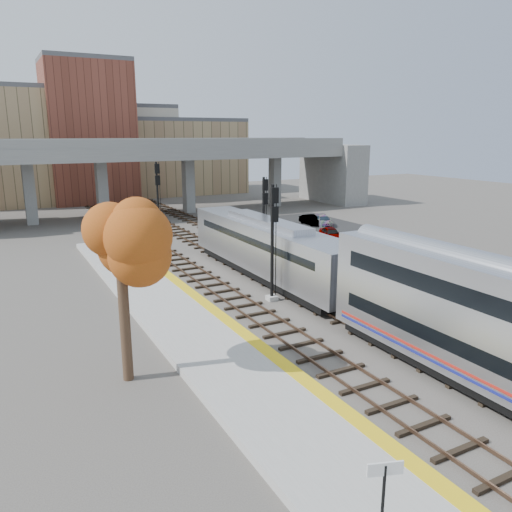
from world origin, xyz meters
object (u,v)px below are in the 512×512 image
locomotive (267,247)px  car_b (311,220)px  signal_mast_near (273,244)px  car_a (331,234)px  signal_mast_mid (264,221)px  car_c (323,221)px  signal_mast_far (158,199)px  tree (119,241)px

locomotive → car_b: size_ratio=5.66×
signal_mast_near → car_a: bearing=42.9°
locomotive → signal_mast_mid: size_ratio=2.79×
car_a → car_c: (4.04, 6.90, -0.08)m
locomotive → car_c: bearing=44.1°
car_b → signal_mast_far: bearing=173.3°
car_a → car_b: (3.07, 7.98, -0.08)m
locomotive → car_a: 14.55m
signal_mast_near → car_b: bearing=50.9°
locomotive → car_c: size_ratio=4.99×
signal_mast_near → car_c: signal_mast_near is taller
locomotive → signal_mast_near: signal_mast_near is taller
signal_mast_mid → tree: 20.73m
car_c → signal_mast_mid: bearing=-120.1°
signal_mast_mid → locomotive: bearing=-115.8°
signal_mast_near → locomotive: bearing=64.6°
tree → signal_mast_near: bearing=29.9°
signal_mast_near → car_c: bearing=47.8°
locomotive → car_c: locomotive is taller
car_c → car_a: bearing=-99.5°
signal_mast_mid → car_a: bearing=23.8°
tree → car_b: size_ratio=2.40×
signal_mast_far → tree: tree is taller
tree → car_a: tree is taller
signal_mast_far → tree: 31.07m
car_a → car_b: bearing=86.3°
car_a → locomotive: bearing=-127.0°
signal_mast_mid → tree: bearing=-135.0°
signal_mast_mid → signal_mast_far: bearing=105.7°
car_a → car_b: 8.55m
locomotive → signal_mast_near: bearing=-115.4°
tree → car_c: size_ratio=2.12×
signal_mast_mid → car_c: signal_mast_mid is taller
tree → car_b: tree is taller
car_c → car_b: bearing=152.6°
tree → car_a: bearing=37.8°
locomotive → car_b: 22.18m
car_a → car_b: car_a is taller
signal_mast_near → car_a: (13.85, 12.86, -2.92)m
locomotive → car_b: bearing=47.9°
signal_mast_mid → tree: (-14.53, -14.55, 2.64)m
signal_mast_near → signal_mast_mid: signal_mast_near is taller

